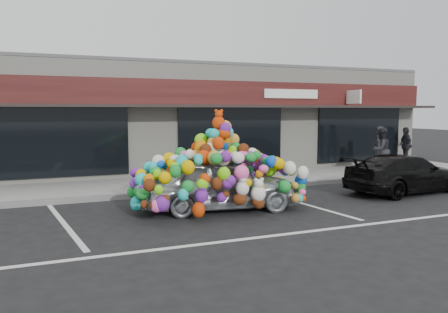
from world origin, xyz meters
name	(u,v)px	position (x,y,z in m)	size (l,w,h in m)	color
ground	(205,214)	(0.00, 0.00, 0.00)	(90.00, 90.00, 0.00)	black
shop_building	(137,119)	(0.00, 8.44, 2.16)	(24.00, 7.20, 4.31)	beige
sidewalk	(164,185)	(0.00, 4.00, 0.07)	(26.00, 3.00, 0.15)	gray
kerb	(177,193)	(0.00, 2.50, 0.07)	(26.00, 0.18, 0.16)	slate
parking_stripe_left	(64,224)	(-3.20, 0.20, 0.00)	(0.12, 4.40, 0.01)	silver
parking_stripe_mid	(300,203)	(2.80, 0.20, 0.00)	(0.12, 4.40, 0.01)	silver
parking_stripe_right	(447,189)	(8.20, 0.20, 0.00)	(0.12, 4.40, 0.01)	silver
lane_line	(330,229)	(2.00, -2.30, 0.00)	(14.00, 0.12, 0.01)	silver
toy_car	(220,177)	(0.50, 0.29, 0.83)	(2.85, 4.39, 2.43)	#959C9F
black_sedan	(405,174)	(6.54, 0.30, 0.59)	(4.06, 1.65, 1.18)	black
pedestrian_a	(378,148)	(8.65, 3.89, 1.01)	(0.63, 0.41, 1.72)	black
pedestrian_b	(381,150)	(8.31, 3.35, 1.00)	(0.82, 0.64, 1.69)	black
pedestrian_c	(405,146)	(11.10, 4.97, 0.96)	(0.40, 0.95, 1.62)	#242126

